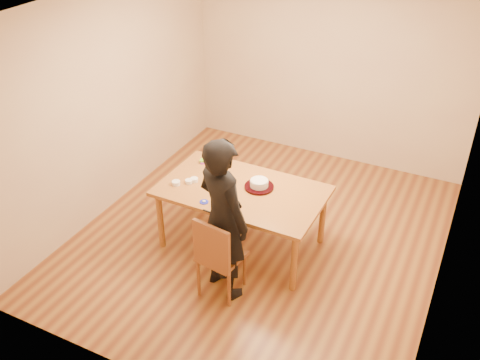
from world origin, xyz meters
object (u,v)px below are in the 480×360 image
at_px(dining_chair, 221,256).
at_px(person, 223,219).
at_px(dining_table, 242,191).
at_px(cake, 259,183).
at_px(cake_plate, 259,187).

height_order(dining_chair, person, person).
xyz_separation_m(dining_table, person, (0.15, -0.73, 0.15)).
bearing_deg(dining_chair, cake, 98.15).
bearing_deg(person, dining_chair, 113.55).
bearing_deg(person, cake_plate, -66.74).
bearing_deg(dining_table, dining_chair, -78.33).
xyz_separation_m(dining_table, cake, (0.15, 0.11, 0.08)).
height_order(dining_table, person, person).
bearing_deg(cake, person, -90.29).
bearing_deg(dining_table, cake, 36.40).
distance_m(dining_table, cake, 0.21).
relative_size(dining_chair, cake_plate, 1.25).
bearing_deg(cake_plate, dining_chair, -90.27).
bearing_deg(cake, cake_plate, 0.00).
xyz_separation_m(dining_chair, cake, (0.00, 0.89, 0.36)).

